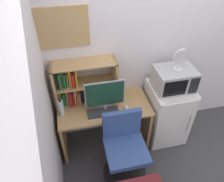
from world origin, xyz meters
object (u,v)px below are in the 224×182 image
water_bottle (61,108)px  mini_fridge (166,113)px  wall_corkboard (56,29)px  microwave (174,79)px  hutch_bookshelf (76,83)px  computer_mouse (126,108)px  keyboard (103,112)px  monitor (105,95)px  desk_fan (181,58)px  desk_chair (124,151)px

water_bottle → mini_fridge: (1.39, -0.00, -0.39)m
wall_corkboard → microwave: bearing=-13.5°
hutch_bookshelf → microwave: (1.18, -0.21, 0.03)m
computer_mouse → microwave: 0.69m
hutch_bookshelf → keyboard: 0.48m
hutch_bookshelf → monitor: (0.31, -0.23, -0.06)m
keyboard → desk_fan: (0.93, 0.08, 0.59)m
wall_corkboard → monitor: bearing=-37.5°
mini_fridge → desk_fan: 0.88m
water_bottle → desk_fan: 1.50m
hutch_bookshelf → keyboard: size_ratio=1.98×
hutch_bookshelf → desk_fan: (1.21, -0.21, 0.32)m
computer_mouse → water_bottle: bearing=174.1°
monitor → desk_chair: size_ratio=0.52×
monitor → microwave: 0.88m
monitor → microwave: size_ratio=1.00×
mini_fridge → microwave: (0.00, 0.00, 0.59)m
keyboard → water_bottle: size_ratio=1.57×
hutch_bookshelf → desk_fan: size_ratio=2.82×
mini_fridge → desk_fan: desk_fan is taller
water_bottle → wall_corkboard: bearing=74.9°
monitor → computer_mouse: monitor is taller
keyboard → wall_corkboard: 1.09m
keyboard → monitor: bearing=57.8°
keyboard → mini_fridge: size_ratio=0.43×
monitor → desk_chair: (0.14, -0.43, -0.55)m
desk_fan → keyboard: bearing=-175.3°
hutch_bookshelf → desk_fan: bearing=-10.0°
monitor → microwave: microwave is taller
desk_fan → wall_corkboard: 1.41m
keyboard → computer_mouse: computer_mouse is taller
keyboard → desk_fan: desk_fan is taller
keyboard → desk_chair: size_ratio=0.42×
monitor → desk_chair: monitor is taller
mini_fridge → wall_corkboard: wall_corkboard is taller
keyboard → microwave: 0.96m
computer_mouse → water_bottle: size_ratio=0.44×
computer_mouse → desk_chair: size_ratio=0.12×
hutch_bookshelf → monitor: hutch_bookshelf is taller
hutch_bookshelf → wall_corkboard: wall_corkboard is taller
hutch_bookshelf → computer_mouse: bearing=-26.9°
mini_fridge → computer_mouse: bearing=-172.7°
mini_fridge → desk_chair: desk_chair is taller
computer_mouse → wall_corkboard: size_ratio=0.16×
computer_mouse → mini_fridge: size_ratio=0.12×
desk_fan → wall_corkboard: (-1.33, 0.32, 0.35)m
hutch_bookshelf → water_bottle: size_ratio=3.11×
keyboard → computer_mouse: size_ratio=3.58×
desk_fan → hutch_bookshelf: bearing=170.0°
microwave → water_bottle: bearing=-179.9°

